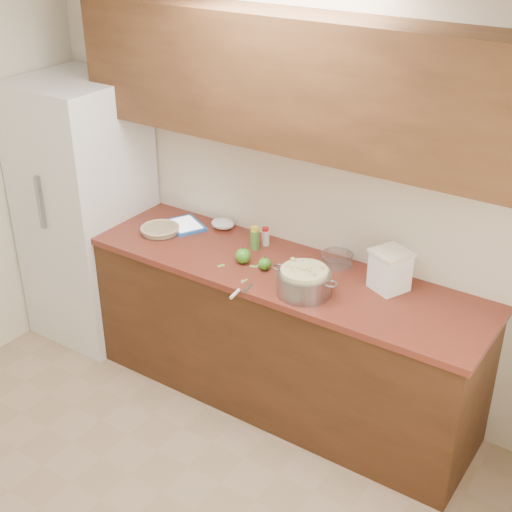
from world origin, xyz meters
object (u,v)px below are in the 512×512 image
Objects in this scene: flour_canister at (390,270)px; tablet at (185,225)px; pie at (160,229)px; colander at (304,282)px.

flour_canister reaches higher than tablet.
tablet is at bearing -179.68° from flour_canister.
colander reaches higher than pie.
colander is (1.13, -0.13, 0.05)m from pie.
tablet is (-1.05, 0.29, -0.06)m from colander.
pie is 0.17m from tablet.
pie is 1.04× the size of flour_canister.
colander is at bearing 11.55° from tablet.
flour_canister is 1.41m from tablet.
colander is 1.60× the size of flour_canister.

